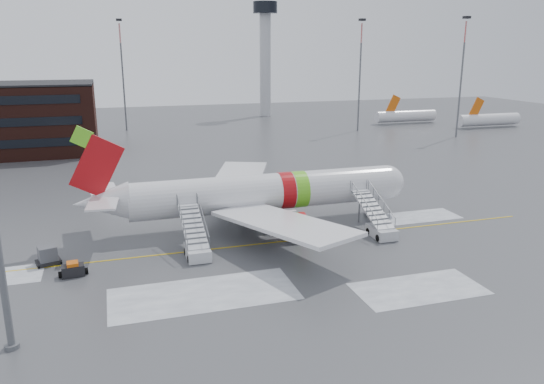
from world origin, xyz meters
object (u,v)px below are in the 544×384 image
object	(u,v)px
pushback_tug	(299,231)
uld_container	(48,256)
baggage_tractor	(73,270)
airstair_fwd	(378,224)
airstair_aft	(196,244)
airliner	(258,193)

from	to	relation	value
pushback_tug	uld_container	bearing A→B (deg)	180.00
uld_container	baggage_tractor	distance (m)	3.89
airstair_fwd	pushback_tug	distance (m)	7.89
airstair_aft	airstair_fwd	bearing A→B (deg)	0.00
airliner	uld_container	size ratio (longest dim) A/B	15.30
airstair_fwd	baggage_tractor	xyz separation A→B (m)	(-28.47, -1.58, -0.56)
airstair_fwd	airstair_aft	bearing A→B (deg)	180.00
uld_container	baggage_tractor	world-z (taller)	uld_container
airliner	airstair_aft	world-z (taller)	airliner
airstair_aft	uld_container	xyz separation A→B (m)	(-12.48, 1.64, -0.31)
airstair_fwd	baggage_tractor	bearing A→B (deg)	-176.82
airstair_aft	pushback_tug	size ratio (longest dim) A/B	2.87
airliner	pushback_tug	world-z (taller)	airliner
airliner	baggage_tractor	size ratio (longest dim) A/B	15.00
airstair_aft	baggage_tractor	bearing A→B (deg)	-171.28
pushback_tug	baggage_tractor	xyz separation A→B (m)	(-20.75, -3.22, -0.17)
airliner	airstair_fwd	xyz separation A→B (m)	(10.58, -6.54, -2.35)
airstair_fwd	uld_container	xyz separation A→B (m)	(-30.64, 1.64, -0.31)
airstair_fwd	airstair_aft	distance (m)	18.16
airstair_fwd	uld_container	size ratio (longest dim) A/B	3.36
airliner	baggage_tractor	xyz separation A→B (m)	(-17.89, -8.12, -2.91)
airstair_fwd	uld_container	distance (m)	30.68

